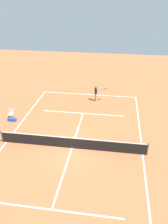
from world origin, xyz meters
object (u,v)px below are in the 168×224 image
courtside_chair_mid (11,113)px  equipment_bag (12,120)px  tennis_ball (82,108)px  player_serving (96,92)px

courtside_chair_mid → equipment_bag: courtside_chair_mid is taller
tennis_ball → equipment_bag: equipment_bag is taller
equipment_bag → tennis_ball: bearing=-149.5°
tennis_ball → equipment_bag: 6.98m
tennis_ball → courtside_chair_mid: bearing=26.5°
player_serving → equipment_bag: size_ratio=2.40×
player_serving → tennis_ball: player_serving is taller
courtside_chair_mid → equipment_bag: bearing=120.5°
courtside_chair_mid → player_serving: bearing=-146.1°
tennis_ball → equipment_bag: (6.01, 3.55, 0.12)m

